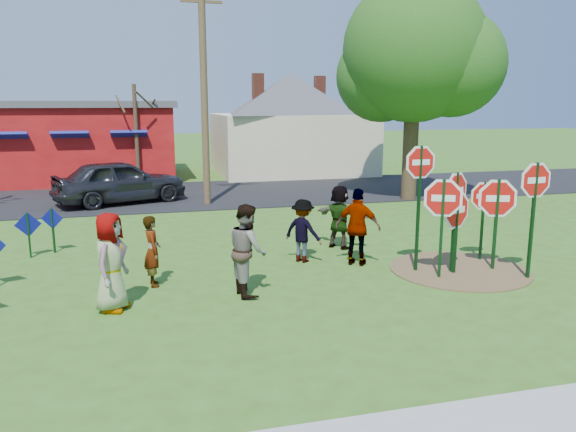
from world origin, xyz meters
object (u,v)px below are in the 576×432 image
person_a (111,262)px  leafy_tree (418,58)px  utility_pole (204,86)px  suv (120,181)px  stop_sign_d (484,202)px  person_b (152,251)px  stop_sign_a (443,206)px  stop_sign_b (420,176)px  stop_sign_c (535,193)px

person_a → leafy_tree: 15.38m
utility_pole → suv: bearing=161.6°
suv → leafy_tree: leafy_tree is taller
leafy_tree → suv: bearing=169.8°
stop_sign_d → person_a: size_ratio=1.11×
person_b → person_a: bearing=142.3°
person_a → leafy_tree: (11.08, 9.66, 4.55)m
utility_pole → leafy_tree: (8.05, -0.96, 1.08)m
stop_sign_a → leafy_tree: leafy_tree is taller
stop_sign_d → person_a: (-8.65, -1.22, -0.54)m
stop_sign_b → suv: bearing=117.9°
stop_sign_d → utility_pole: size_ratio=0.25×
stop_sign_c → leafy_tree: leafy_tree is taller
person_b → stop_sign_d: bearing=-97.1°
person_b → leafy_tree: (10.30, 8.37, 4.73)m
stop_sign_a → stop_sign_d: 2.00m
stop_sign_b → stop_sign_d: bearing=8.2°
stop_sign_c → person_a: stop_sign_c is taller
stop_sign_a → person_a: size_ratio=1.27×
stop_sign_b → stop_sign_c: 2.45m
stop_sign_d → person_b: bearing=-174.6°
person_a → suv: size_ratio=0.38×
stop_sign_c → stop_sign_d: (-0.17, 1.57, -0.44)m
stop_sign_a → stop_sign_b: bearing=138.3°
stop_sign_b → person_a: (-6.68, -0.79, -1.29)m
stop_sign_b → utility_pole: size_ratio=0.36×
stop_sign_c → person_a: 8.88m
stop_sign_c → utility_pole: utility_pole is taller
stop_sign_c → leafy_tree: (2.25, 10.01, 3.57)m
person_b → stop_sign_b: bearing=-101.4°
stop_sign_c → person_b: bearing=165.2°
stop_sign_a → person_a: stop_sign_a is taller
stop_sign_c → person_b: (-8.04, 1.64, -1.16)m
stop_sign_c → suv: stop_sign_c is taller
stop_sign_c → person_b: size_ratio=1.80×
stop_sign_a → suv: (-7.11, 11.49, -0.75)m
stop_sign_d → leafy_tree: leafy_tree is taller
leafy_tree → stop_sign_b: bearing=-116.4°
person_a → utility_pole: bearing=5.7°
stop_sign_c → suv: size_ratio=0.56×
person_a → utility_pole: utility_pole is taller
person_a → suv: person_a is taller
utility_pole → leafy_tree: leafy_tree is taller
suv → person_a: bearing=160.4°
stop_sign_a → stop_sign_d: bearing=55.1°
stop_sign_c → stop_sign_b: bearing=148.8°
utility_pole → stop_sign_d: bearing=-59.1°
person_a → person_b: 1.52m
stop_sign_a → stop_sign_c: bearing=7.9°
suv → stop_sign_c: bearing=-163.6°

